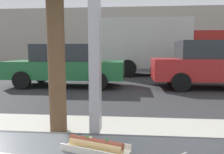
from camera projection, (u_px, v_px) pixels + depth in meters
ground_plane at (127, 84)px, 9.03m from camera, size 60.00×60.00×0.00m
building_facade_far at (129, 37)px, 18.85m from camera, size 28.00×1.20×4.97m
hotdog_tray_far at (96, 145)px, 0.86m from camera, size 0.29×0.18×0.05m
parked_car_green at (66, 65)px, 8.34m from camera, size 4.43×1.89×1.60m
parked_car_red at (215, 64)px, 7.85m from camera, size 4.55×1.90×1.72m
box_truck at (156, 46)px, 11.91m from camera, size 6.53×2.44×3.01m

